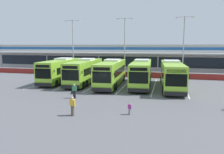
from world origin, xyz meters
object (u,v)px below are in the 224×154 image
coach_bus_right_centre (141,74)px  lamp_post_centre (125,43)px  pedestrian_in_dark_coat (72,105)px  coach_bus_rightmost (172,75)px  lamp_post_east (184,43)px  coach_bus_centre (111,73)px  coach_bus_left_centre (85,72)px  pedestrian_child (130,108)px  pedestrian_with_handbag (74,91)px  lamp_post_west (73,43)px  coach_bus_leftmost (61,71)px

coach_bus_right_centre → lamp_post_centre: size_ratio=1.12×
coach_bus_right_centre → pedestrian_in_dark_coat: size_ratio=7.58×
coach_bus_rightmost → lamp_post_east: lamp_post_east is taller
coach_bus_right_centre → coach_bus_rightmost: 4.33m
coach_bus_centre → coach_bus_right_centre: bearing=9.8°
coach_bus_left_centre → pedestrian_in_dark_coat: bearing=-72.5°
lamp_post_east → pedestrian_child: bearing=-103.5°
coach_bus_rightmost → pedestrian_in_dark_coat: size_ratio=7.58×
coach_bus_left_centre → pedestrian_with_handbag: (2.40, -9.47, -0.93)m
lamp_post_east → pedestrian_with_handbag: bearing=-122.7°
coach_bus_centre → lamp_post_west: bearing=134.2°
coach_bus_leftmost → coach_bus_centre: size_ratio=1.00×
pedestrian_in_dark_coat → coach_bus_rightmost: bearing=59.9°
lamp_post_west → lamp_post_east: (21.67, -0.25, 0.00)m
pedestrian_child → lamp_post_centre: (-4.97, 23.48, 5.75)m
coach_bus_left_centre → lamp_post_east: 18.78m
coach_bus_left_centre → pedestrian_with_handbag: 9.81m
pedestrian_child → lamp_post_centre: size_ratio=0.09×
coach_bus_right_centre → pedestrian_with_handbag: size_ratio=7.58×
coach_bus_centre → pedestrian_with_handbag: (-2.04, -8.65, -0.93)m
pedestrian_with_handbag → pedestrian_child: 8.13m
lamp_post_west → lamp_post_east: same height
coach_bus_centre → pedestrian_with_handbag: size_ratio=7.58×
coach_bus_leftmost → coach_bus_centre: same height
coach_bus_centre → pedestrian_in_dark_coat: coach_bus_centre is taller
pedestrian_with_handbag → pedestrian_in_dark_coat: (2.36, -5.65, 0.02)m
coach_bus_centre → lamp_post_centre: bearing=90.4°
coach_bus_right_centre → lamp_post_centre: lamp_post_centre is taller
coach_bus_left_centre → coach_bus_rightmost: same height
pedestrian_child → coach_bus_centre: bearing=110.8°
coach_bus_leftmost → coach_bus_rightmost: same height
coach_bus_left_centre → pedestrian_child: (9.33, -13.71, -1.24)m
coach_bus_left_centre → lamp_post_centre: 11.61m
coach_bus_left_centre → lamp_post_east: lamp_post_east is taller
pedestrian_in_dark_coat → lamp_post_east: (10.31, 25.39, 5.42)m
coach_bus_leftmost → coach_bus_left_centre: size_ratio=1.00×
coach_bus_right_centre → pedestrian_in_dark_coat: (-3.97, -15.04, -0.91)m
coach_bus_leftmost → coach_bus_rightmost: (17.20, -1.49, 0.00)m
pedestrian_with_handbag → pedestrian_child: size_ratio=1.61×
pedestrian_with_handbag → coach_bus_leftmost: bearing=123.6°
coach_bus_centre → coach_bus_right_centre: (4.29, 0.74, 0.00)m
coach_bus_centre → coach_bus_right_centre: same height
pedestrian_in_dark_coat → lamp_post_centre: (-0.40, 24.90, 5.42)m
coach_bus_leftmost → pedestrian_with_handbag: bearing=-56.4°
pedestrian_in_dark_coat → pedestrian_child: size_ratio=1.61×
coach_bus_centre → lamp_post_east: (10.63, 11.08, 4.50)m
pedestrian_with_handbag → lamp_post_centre: size_ratio=0.15×
lamp_post_centre → lamp_post_east: bearing=2.6°
coach_bus_right_centre → pedestrian_in_dark_coat: bearing=-104.8°
coach_bus_centre → pedestrian_in_dark_coat: (0.32, -14.30, -0.91)m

